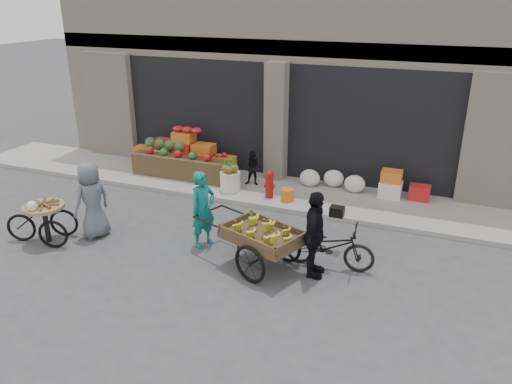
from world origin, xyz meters
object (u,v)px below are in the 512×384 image
at_px(fire_hydrant, 269,183).
at_px(cyclist, 314,235).
at_px(orange_bucket, 287,195).
at_px(vendor_woman, 203,209).
at_px(seated_person, 253,168).
at_px(tricycle_cart, 45,217).
at_px(banana_cart, 260,232).
at_px(vendor_grey, 92,200).
at_px(bicycle, 329,246).
at_px(pineapple_bin, 230,181).

height_order(fire_hydrant, cyclist, cyclist).
bearing_deg(cyclist, orange_bucket, 22.61).
distance_m(orange_bucket, vendor_woman, 2.87).
bearing_deg(seated_person, tricycle_cart, -132.92).
relative_size(banana_cart, cyclist, 1.59).
height_order(seated_person, tricycle_cart, seated_person).
bearing_deg(orange_bucket, vendor_grey, -136.43).
height_order(vendor_grey, bicycle, vendor_grey).
distance_m(fire_hydrant, cyclist, 3.64).
relative_size(vendor_woman, vendor_grey, 0.97).
xyz_separation_m(tricycle_cart, cyclist, (5.59, 0.78, 0.27)).
distance_m(orange_bucket, vendor_grey, 4.62).
xyz_separation_m(orange_bucket, vendor_woman, (-0.93, -2.66, 0.54)).
height_order(seated_person, cyclist, cyclist).
xyz_separation_m(pineapple_bin, orange_bucket, (1.60, -0.10, -0.10)).
relative_size(fire_hydrant, vendor_woman, 0.44).
bearing_deg(vendor_grey, fire_hydrant, 155.52).
distance_m(pineapple_bin, vendor_woman, 2.88).
relative_size(pineapple_bin, vendor_woman, 0.32).
distance_m(seated_person, banana_cart, 4.14).
xyz_separation_m(orange_bucket, tricycle_cart, (-4.09, -3.76, 0.30)).
bearing_deg(cyclist, vendor_grey, 88.03).
height_order(pineapple_bin, banana_cart, banana_cart).
height_order(vendor_grey, cyclist, vendor_grey).
bearing_deg(fire_hydrant, vendor_woman, -99.06).
bearing_deg(tricycle_cart, orange_bucket, 22.87).
bearing_deg(orange_bucket, pineapple_bin, 176.42).
bearing_deg(fire_hydrant, bicycle, -50.00).
relative_size(pineapple_bin, banana_cart, 0.20).
distance_m(banana_cart, cyclist, 1.02).
bearing_deg(orange_bucket, bicycle, -56.53).
bearing_deg(tricycle_cart, pineapple_bin, 37.46).
bearing_deg(bicycle, pineapple_bin, 46.83).
relative_size(bicycle, cyclist, 1.03).
xyz_separation_m(banana_cart, bicycle, (1.21, 0.51, -0.30)).
height_order(orange_bucket, tricycle_cart, tricycle_cart).
xyz_separation_m(pineapple_bin, tricycle_cart, (-2.49, -3.86, 0.20)).
bearing_deg(seated_person, fire_hydrant, -52.88).
bearing_deg(cyclist, vendor_woman, 78.59).
distance_m(pineapple_bin, cyclist, 4.39).
height_order(banana_cart, bicycle, banana_cart).
relative_size(seated_person, vendor_grey, 0.56).
relative_size(pineapple_bin, tricycle_cart, 0.36).
bearing_deg(seated_person, bicycle, -58.45).
relative_size(fire_hydrant, seated_person, 0.76).
relative_size(banana_cart, vendor_grey, 1.58).
xyz_separation_m(orange_bucket, bicycle, (1.70, -2.57, 0.18)).
xyz_separation_m(bicycle, cyclist, (-0.20, -0.40, 0.38)).
relative_size(fire_hydrant, bicycle, 0.41).
distance_m(fire_hydrant, tricycle_cart, 5.23).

